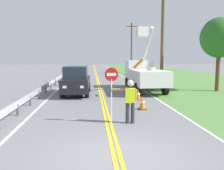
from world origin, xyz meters
The scene contains 17 objects.
ground_plane centered at (0.00, 0.00, 0.00)m, with size 160.00×160.00×0.00m, color slate.
grass_verge_right centered at (11.60, 20.00, 0.00)m, with size 16.00×110.00×0.01m, color #517F3D.
centerline_yellow_left centered at (-0.09, 20.00, 0.01)m, with size 0.11×110.00×0.01m, color yellow.
centerline_yellow_right centered at (0.09, 20.00, 0.01)m, with size 0.11×110.00×0.01m, color yellow.
edge_line_right centered at (3.60, 20.00, 0.01)m, with size 0.12×110.00×0.01m, color silver.
edge_line_left centered at (-3.60, 20.00, 0.01)m, with size 0.12×110.00×0.01m, color silver.
flagger_worker centered at (0.89, 3.13, 1.05)m, with size 1.08×0.28×1.83m.
stop_sign_paddle centered at (0.13, 3.21, 1.71)m, with size 0.56×0.04×2.33m.
utility_bucket_truck centered at (3.60, 12.78, 1.41)m, with size 2.67×6.84×5.25m.
oncoming_suv_nearest centered at (-1.81, 10.96, 1.06)m, with size 2.01×4.65×2.10m.
utility_pole_near centered at (5.34, 13.46, 4.53)m, with size 1.80×0.28×8.68m.
utility_pole_mid centered at (6.00, 32.93, 4.38)m, with size 1.80×0.28×8.39m.
traffic_cone_lead centered at (1.97, 5.64, 0.34)m, with size 0.40×0.40×0.70m.
traffic_cone_mid centered at (2.30, 8.43, 0.34)m, with size 0.40×0.40×0.70m.
traffic_cone_tail centered at (2.00, 11.36, 0.34)m, with size 0.40×0.40×0.70m.
guardrail_left_shoulder centered at (-4.20, 15.13, 0.52)m, with size 0.10×32.00×0.71m.
roadside_tree_verge centered at (9.47, 11.76, 4.27)m, with size 3.00×3.00×5.90m.
Camera 1 is at (-0.67, -6.34, 2.77)m, focal length 37.55 mm.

